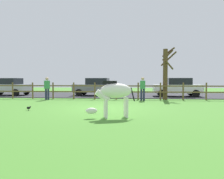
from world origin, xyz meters
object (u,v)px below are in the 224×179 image
at_px(parked_car_silver, 8,87).
at_px(visitor_right_of_tree, 47,87).
at_px(bare_tree, 166,72).
at_px(visitor_left_of_tree, 143,88).
at_px(parked_car_grey, 96,87).
at_px(parked_car_white, 177,87).
at_px(crow_on_grass, 29,108).
at_px(zebra, 114,93).

distance_m(parked_car_silver, visitor_right_of_tree, 6.48).
height_order(bare_tree, visitor_left_of_tree, bare_tree).
distance_m(bare_tree, parked_car_silver, 14.16).
relative_size(bare_tree, parked_car_grey, 0.95).
xyz_separation_m(bare_tree, visitor_left_of_tree, (-1.73, -1.03, -1.12)).
bearing_deg(parked_car_white, bare_tree, -117.65).
bearing_deg(visitor_right_of_tree, parked_car_silver, 143.79).
height_order(crow_on_grass, visitor_left_of_tree, visitor_left_of_tree).
bearing_deg(parked_car_grey, zebra, -77.38).
relative_size(parked_car_grey, parked_car_silver, 0.99).
bearing_deg(visitor_right_of_tree, visitor_left_of_tree, 0.53).
distance_m(visitor_left_of_tree, visitor_right_of_tree, 6.89).
bearing_deg(visitor_left_of_tree, parked_car_silver, 162.74).
xyz_separation_m(crow_on_grass, parked_car_white, (8.73, 9.23, 0.72)).
distance_m(crow_on_grass, visitor_right_of_tree, 5.68).
distance_m(parked_car_white, visitor_right_of_tree, 10.68).
bearing_deg(crow_on_grass, visitor_right_of_tree, 103.08).
xyz_separation_m(parked_car_silver, visitor_left_of_tree, (12.11, -3.76, 0.06)).
xyz_separation_m(crow_on_grass, parked_car_silver, (-6.50, 9.31, 0.72)).
bearing_deg(parked_car_grey, crow_on_grass, -99.86).
height_order(bare_tree, parked_car_silver, bare_tree).
relative_size(parked_car_white, parked_car_silver, 0.98).
height_order(crow_on_grass, parked_car_silver, parked_car_silver).
distance_m(parked_car_white, parked_car_grey, 7.07).
bearing_deg(zebra, bare_tree, 68.93).
xyz_separation_m(zebra, parked_car_silver, (-10.69, 10.91, -0.08)).
bearing_deg(zebra, parked_car_grey, 102.62).
xyz_separation_m(crow_on_grass, parked_car_grey, (1.67, 9.63, 0.72)).
bearing_deg(bare_tree, visitor_right_of_tree, -172.78).
height_order(zebra, parked_car_grey, parked_car_grey).
distance_m(bare_tree, visitor_right_of_tree, 8.75).
xyz_separation_m(bare_tree, parked_car_white, (1.39, 2.65, -1.18)).
relative_size(visitor_left_of_tree, visitor_right_of_tree, 1.00).
xyz_separation_m(zebra, crow_on_grass, (-4.19, 1.60, -0.80)).
bearing_deg(parked_car_silver, bare_tree, -11.18).
bearing_deg(parked_car_silver, visitor_right_of_tree, -36.21).
height_order(crow_on_grass, parked_car_grey, parked_car_grey).
height_order(parked_car_grey, visitor_right_of_tree, visitor_right_of_tree).
distance_m(bare_tree, visitor_left_of_tree, 2.30).
height_order(crow_on_grass, parked_car_white, parked_car_white).
xyz_separation_m(zebra, parked_car_white, (4.54, 10.83, -0.08)).
bearing_deg(visitor_left_of_tree, parked_car_white, 49.76).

